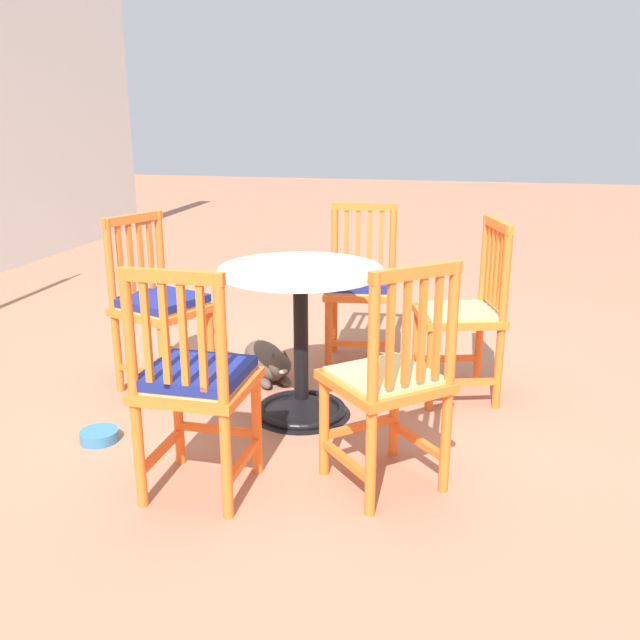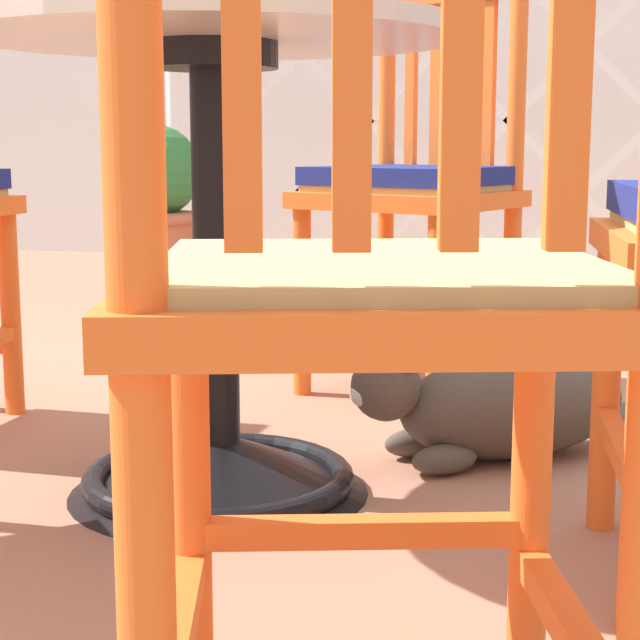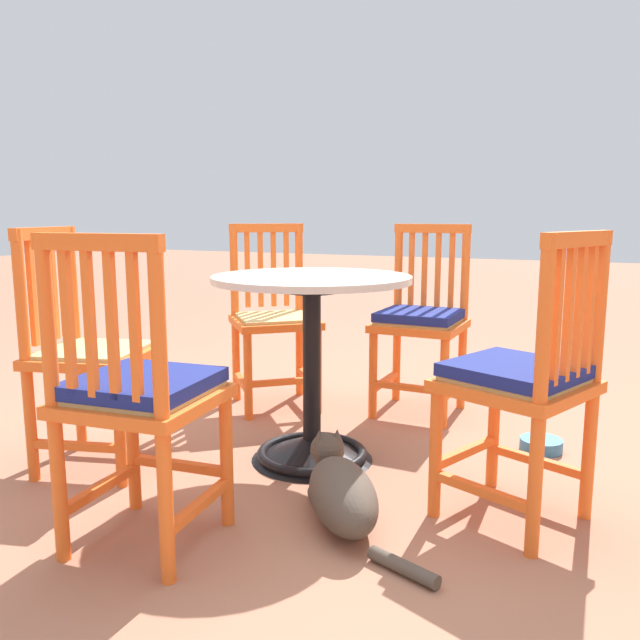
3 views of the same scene
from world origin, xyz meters
name	(u,v)px [view 2 (image 2 of 3)]	position (x,y,z in m)	size (l,w,h in m)	color
ground_plane	(271,492)	(0.00, 0.00, 0.00)	(24.00, 24.00, 0.00)	#A36B51
lattice_fence_panel	(438,121)	(-0.12, 2.66, 0.64)	(2.83, 0.06, 1.28)	white
cafe_table	(216,318)	(-0.08, -0.02, 0.28)	(0.76, 0.76, 0.73)	black
orange_chair_at_corner	(383,301)	(0.33, -0.76, 0.43)	(0.50, 0.50, 0.91)	orange
orange_chair_by_planter	(414,192)	(0.10, 0.78, 0.45)	(0.52, 0.52, 0.91)	orange
tabby_cat	(495,406)	(0.33, 0.28, 0.10)	(0.52, 0.58, 0.23)	#4C4238
terracotta_planter	(155,210)	(-0.98, 1.85, 0.33)	(0.32, 0.32, 0.62)	#B25B3D
pet_water_bowl	(146,362)	(-0.56, 0.79, 0.03)	(0.17, 0.17, 0.05)	teal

